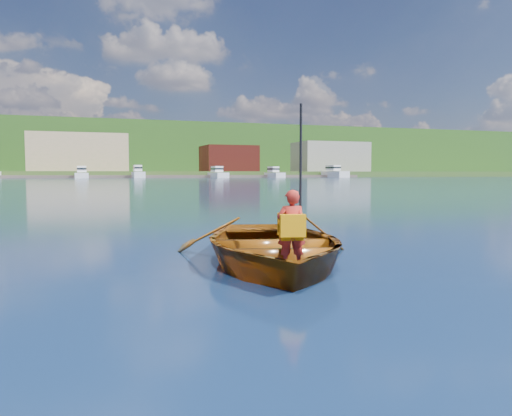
% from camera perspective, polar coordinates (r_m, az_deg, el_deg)
% --- Properties ---
extents(ground, '(600.00, 600.00, 0.00)m').
position_cam_1_polar(ground, '(6.83, 2.78, -7.76)').
color(ground, '#122744').
rests_on(ground, ground).
extents(rowboat, '(3.97, 4.88, 0.89)m').
position_cam_1_polar(rowboat, '(7.64, 1.81, -4.26)').
color(rowboat, '#65340F').
rests_on(rowboat, ground).
extents(child_paddler, '(0.44, 0.40, 2.24)m').
position_cam_1_polar(child_paddler, '(6.73, 4.08, -2.30)').
color(child_paddler, '#A6231C').
rests_on(child_paddler, ground).
extents(shoreline, '(400.00, 140.00, 22.00)m').
position_cam_1_polar(shoreline, '(243.01, -18.14, 5.91)').
color(shoreline, '#305120').
rests_on(shoreline, ground).
extents(dock, '(160.05, 6.99, 0.80)m').
position_cam_1_polar(dock, '(154.41, -15.87, 3.48)').
color(dock, brown).
rests_on(dock, ground).
extents(waterfront_buildings, '(202.00, 16.00, 14.00)m').
position_cam_1_polar(waterfront_buildings, '(171.43, -20.50, 5.87)').
color(waterfront_buildings, brown).
rests_on(waterfront_buildings, ground).
extents(marina_yachts, '(144.67, 13.37, 4.37)m').
position_cam_1_polar(marina_yachts, '(149.94, -14.59, 3.86)').
color(marina_yachts, white).
rests_on(marina_yachts, ground).
extents(hillside_trees, '(270.70, 76.74, 25.21)m').
position_cam_1_polar(hillside_trees, '(239.49, -16.83, 7.66)').
color(hillside_trees, '#382314').
rests_on(hillside_trees, ground).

